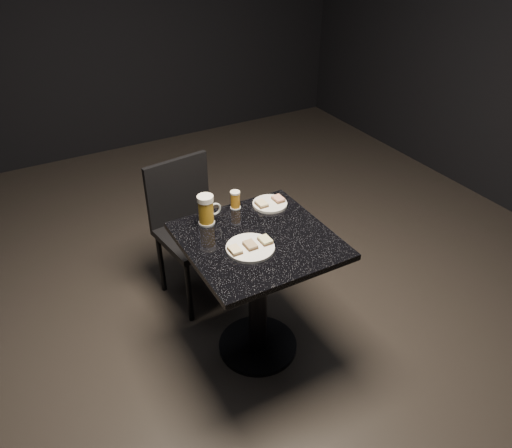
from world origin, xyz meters
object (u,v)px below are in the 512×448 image
object	(u,v)px
plate_small	(270,204)
chair	(190,223)
plate_large	(250,248)
beer_tumbler	(235,200)
beer_mug	(206,210)
table	(258,277)

from	to	relation	value
plate_small	chair	world-z (taller)	chair
plate_large	chair	xyz separation A→B (m)	(-0.03, 0.71, -0.26)
plate_large	beer_tumbler	size ratio (longest dim) A/B	2.34
plate_large	beer_mug	xyz separation A→B (m)	(-0.08, 0.30, 0.07)
beer_mug	beer_tumbler	xyz separation A→B (m)	(0.19, 0.06, -0.03)
plate_large	table	size ratio (longest dim) A/B	0.31
plate_large	chair	size ratio (longest dim) A/B	0.26
plate_large	chair	distance (m)	0.75
plate_small	table	world-z (taller)	plate_small
plate_large	beer_mug	distance (m)	0.32
plate_small	table	distance (m)	0.40
beer_tumbler	chair	size ratio (longest dim) A/B	0.11
plate_small	beer_mug	distance (m)	0.37
beer_mug	beer_tumbler	world-z (taller)	beer_mug
table	beer_mug	distance (m)	0.43
table	chair	distance (m)	0.65
table	beer_mug	world-z (taller)	beer_mug
table	plate_small	bearing A→B (deg)	48.89
plate_small	beer_mug	world-z (taller)	beer_mug
plate_large	beer_tumbler	bearing A→B (deg)	73.24
table	chair	xyz separation A→B (m)	(-0.10, 0.65, -0.01)
table	beer_mug	xyz separation A→B (m)	(-0.16, 0.24, 0.32)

